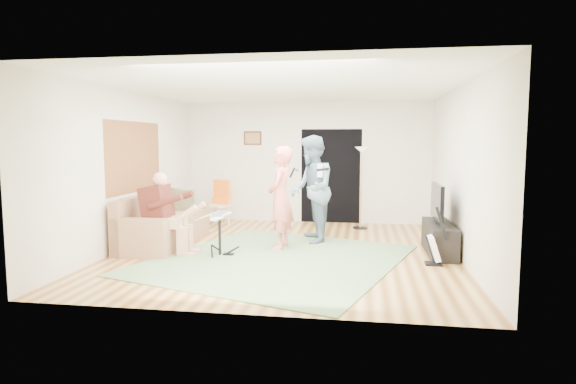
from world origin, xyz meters
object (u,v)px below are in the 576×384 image
object	(u,v)px
singer	(281,198)
television	(437,202)
drum_kit	(220,237)
dining_chair	(218,210)
torchiere_lamp	(361,173)
sofa	(160,228)
guitar_spare	(434,248)
guitarist	(312,189)
tv_cabinet	(439,238)

from	to	relation	value
singer	television	world-z (taller)	singer
drum_kit	singer	distance (m)	1.23
singer	dining_chair	bearing A→B (deg)	-134.08
singer	torchiere_lamp	size ratio (longest dim) A/B	1.02
torchiere_lamp	television	world-z (taller)	torchiere_lamp
sofa	torchiere_lamp	size ratio (longest dim) A/B	1.29
sofa	guitar_spare	bearing A→B (deg)	-9.02
drum_kit	dining_chair	bearing A→B (deg)	107.77
sofa	torchiere_lamp	xyz separation A→B (m)	(3.51, 2.14, 0.88)
sofa	guitar_spare	distance (m)	4.67
guitarist	drum_kit	bearing A→B (deg)	-58.90
singer	television	size ratio (longest dim) A/B	1.70
guitarist	tv_cabinet	distance (m)	2.34
drum_kit	dining_chair	size ratio (longest dim) A/B	0.70
torchiere_lamp	guitar_spare	bearing A→B (deg)	-69.03
guitarist	dining_chair	xyz separation A→B (m)	(-2.17, 1.31, -0.61)
drum_kit	guitarist	xyz separation A→B (m)	(1.34, 1.26, 0.66)
sofa	drum_kit	xyz separation A→B (m)	(1.30, -0.65, 0.01)
singer	guitarist	bearing A→B (deg)	146.68
guitarist	guitar_spare	bearing A→B (deg)	43.86
singer	tv_cabinet	distance (m)	2.69
drum_kit	guitar_spare	size ratio (longest dim) A/B	0.80
sofa	tv_cabinet	distance (m)	4.80
television	guitar_spare	bearing A→B (deg)	-99.82
drum_kit	television	xyz separation A→B (m)	(3.45, 0.69, 0.54)
television	dining_chair	bearing A→B (deg)	156.28
singer	guitar_spare	size ratio (longest dim) A/B	2.00
torchiere_lamp	tv_cabinet	world-z (taller)	torchiere_lamp
guitar_spare	tv_cabinet	world-z (taller)	guitar_spare
sofa	tv_cabinet	bearing A→B (deg)	0.50
guitarist	torchiere_lamp	distance (m)	1.78
torchiere_lamp	tv_cabinet	xyz separation A→B (m)	(1.29, -2.10, -0.92)
torchiere_lamp	tv_cabinet	distance (m)	2.63
sofa	tv_cabinet	world-z (taller)	sofa
sofa	torchiere_lamp	bearing A→B (deg)	31.37
singer	guitar_spare	xyz separation A→B (m)	(2.44, -0.74, -0.62)
dining_chair	tv_cabinet	world-z (taller)	dining_chair
drum_kit	torchiere_lamp	xyz separation A→B (m)	(2.21, 2.79, 0.87)
sofa	television	distance (m)	4.78
singer	tv_cabinet	bearing A→B (deg)	95.15
drum_kit	torchiere_lamp	size ratio (longest dim) A/B	0.41
sofa	singer	bearing A→B (deg)	0.09
guitar_spare	tv_cabinet	size ratio (longest dim) A/B	0.62
guitarist	television	world-z (taller)	guitarist
guitarist	tv_cabinet	world-z (taller)	guitarist
dining_chair	television	xyz separation A→B (m)	(4.27, -1.88, 0.50)
singer	tv_cabinet	world-z (taller)	singer
singer	dining_chair	distance (m)	2.61
sofa	dining_chair	bearing A→B (deg)	76.10
dining_chair	television	distance (m)	4.69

